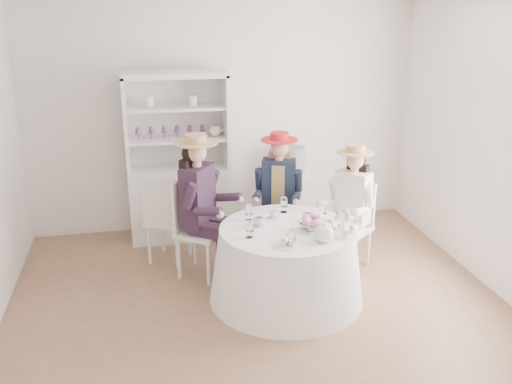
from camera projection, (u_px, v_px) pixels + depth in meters
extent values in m
plane|color=brown|center=(258.00, 303.00, 5.22)|extent=(4.50, 4.50, 0.00)
plane|color=silver|center=(223.00, 115.00, 6.63)|extent=(4.50, 0.00, 4.50)
plane|color=silver|center=(338.00, 269.00, 2.93)|extent=(4.50, 0.00, 4.50)
plane|color=silver|center=(499.00, 148.00, 5.20)|extent=(0.00, 4.50, 4.50)
cone|color=white|center=(286.00, 264.00, 5.22)|extent=(1.42, 1.42, 0.68)
cylinder|color=white|center=(287.00, 229.00, 5.10)|extent=(1.22, 1.22, 0.02)
cube|color=silver|center=(180.00, 203.00, 6.52)|extent=(1.19, 0.66, 0.84)
cube|color=silver|center=(175.00, 119.00, 6.39)|extent=(1.10, 0.29, 1.03)
cube|color=silver|center=(174.00, 74.00, 6.04)|extent=(1.19, 0.66, 0.06)
cube|color=silver|center=(126.00, 124.00, 6.11)|extent=(0.13, 0.42, 1.03)
cube|color=silver|center=(226.00, 120.00, 6.32)|extent=(0.13, 0.42, 1.03)
cube|color=silver|center=(177.00, 139.00, 6.28)|extent=(1.11, 0.60, 0.03)
cube|color=silver|center=(176.00, 108.00, 6.16)|extent=(1.11, 0.60, 0.03)
sphere|color=white|center=(215.00, 131.00, 6.33)|extent=(0.13, 0.13, 0.13)
cube|color=silver|center=(291.00, 200.00, 6.83)|extent=(0.54, 0.54, 0.69)
cylinder|color=black|center=(291.00, 160.00, 6.66)|extent=(0.41, 0.41, 0.31)
cube|color=silver|center=(201.00, 232.00, 5.61)|extent=(0.57, 0.57, 0.04)
cylinder|color=silver|center=(208.00, 264.00, 5.48)|extent=(0.04, 0.04, 0.45)
cylinder|color=silver|center=(224.00, 251.00, 5.77)|extent=(0.04, 0.04, 0.45)
cylinder|color=silver|center=(179.00, 258.00, 5.61)|extent=(0.04, 0.04, 0.45)
cylinder|color=silver|center=(195.00, 245.00, 5.89)|extent=(0.04, 0.04, 0.45)
cube|color=silver|center=(183.00, 203.00, 5.59)|extent=(0.25, 0.34, 0.51)
cube|color=black|center=(198.00, 196.00, 5.49)|extent=(0.38, 0.42, 0.60)
cube|color=black|center=(207.00, 230.00, 5.46)|extent=(0.36, 0.31, 0.12)
cylinder|color=black|center=(221.00, 262.00, 5.50)|extent=(0.10, 0.10, 0.47)
cylinder|color=black|center=(190.00, 196.00, 5.27)|extent=(0.20, 0.18, 0.28)
cube|color=black|center=(216.00, 223.00, 5.62)|extent=(0.36, 0.31, 0.12)
cylinder|color=black|center=(230.00, 254.00, 5.66)|extent=(0.10, 0.10, 0.47)
cylinder|color=black|center=(212.00, 183.00, 5.64)|extent=(0.20, 0.18, 0.28)
cylinder|color=#D8A889|center=(197.00, 164.00, 5.39)|extent=(0.09, 0.09, 0.08)
sphere|color=#D8A889|center=(196.00, 153.00, 5.35)|extent=(0.20, 0.20, 0.20)
sphere|color=black|center=(192.00, 154.00, 5.37)|extent=(0.20, 0.20, 0.20)
cube|color=black|center=(190.00, 178.00, 5.47)|extent=(0.21, 0.25, 0.39)
cylinder|color=tan|center=(196.00, 143.00, 5.32)|extent=(0.41, 0.41, 0.01)
cylinder|color=tan|center=(196.00, 139.00, 5.31)|extent=(0.21, 0.21, 0.08)
cube|color=silver|center=(278.00, 217.00, 6.08)|extent=(0.49, 0.49, 0.04)
cylinder|color=silver|center=(262.00, 241.00, 6.02)|extent=(0.03, 0.03, 0.42)
cylinder|color=silver|center=(291.00, 243.00, 5.99)|extent=(0.03, 0.03, 0.42)
cylinder|color=silver|center=(265.00, 230.00, 6.31)|extent=(0.03, 0.03, 0.42)
cylinder|color=silver|center=(293.00, 231.00, 6.28)|extent=(0.03, 0.03, 0.42)
cube|color=silver|center=(280.00, 189.00, 6.15)|extent=(0.35, 0.14, 0.48)
cube|color=#182031|center=(279.00, 185.00, 5.98)|extent=(0.39, 0.29, 0.56)
cube|color=tan|center=(279.00, 185.00, 5.98)|extent=(0.19, 0.24, 0.48)
cube|color=#182031|center=(269.00, 214.00, 5.95)|extent=(0.22, 0.35, 0.11)
cylinder|color=#182031|center=(268.00, 244.00, 5.92)|extent=(0.10, 0.10, 0.44)
cylinder|color=#182031|center=(260.00, 179.00, 5.94)|extent=(0.14, 0.19, 0.26)
cube|color=#182031|center=(286.00, 215.00, 5.93)|extent=(0.22, 0.35, 0.11)
cylinder|color=#182031|center=(284.00, 245.00, 5.90)|extent=(0.10, 0.10, 0.44)
cylinder|color=#182031|center=(298.00, 181.00, 5.90)|extent=(0.14, 0.19, 0.26)
cylinder|color=#D8A889|center=(279.00, 158.00, 5.88)|extent=(0.09, 0.09, 0.08)
sphere|color=#D8A889|center=(279.00, 148.00, 5.84)|extent=(0.18, 0.18, 0.18)
sphere|color=tan|center=(280.00, 148.00, 5.89)|extent=(0.18, 0.18, 0.18)
cube|color=tan|center=(280.00, 168.00, 6.00)|extent=(0.24, 0.15, 0.36)
cylinder|color=red|center=(279.00, 140.00, 5.82)|extent=(0.38, 0.38, 0.01)
cylinder|color=red|center=(279.00, 136.00, 5.80)|extent=(0.19, 0.19, 0.08)
cube|color=silver|center=(350.00, 229.00, 5.81)|extent=(0.52, 0.52, 0.04)
cylinder|color=silver|center=(329.00, 249.00, 5.85)|extent=(0.03, 0.03, 0.41)
cylinder|color=silver|center=(355.00, 257.00, 5.68)|extent=(0.03, 0.03, 0.41)
cylinder|color=silver|center=(344.00, 240.00, 6.07)|extent=(0.03, 0.03, 0.41)
cylinder|color=silver|center=(369.00, 247.00, 5.90)|extent=(0.03, 0.03, 0.41)
cube|color=silver|center=(359.00, 202.00, 5.85)|extent=(0.25, 0.28, 0.46)
cube|color=white|center=(353.00, 197.00, 5.71)|extent=(0.36, 0.37, 0.53)
cube|color=white|center=(338.00, 224.00, 5.75)|extent=(0.32, 0.29, 0.11)
cylinder|color=white|center=(330.00, 253.00, 5.74)|extent=(0.09, 0.09, 0.42)
cylinder|color=white|center=(335.00, 188.00, 5.77)|extent=(0.18, 0.17, 0.25)
cube|color=white|center=(352.00, 228.00, 5.65)|extent=(0.32, 0.29, 0.11)
cylinder|color=white|center=(344.00, 258.00, 5.65)|extent=(0.09, 0.09, 0.42)
cylinder|color=white|center=(369.00, 196.00, 5.55)|extent=(0.18, 0.17, 0.25)
cylinder|color=#D8A889|center=(354.00, 170.00, 5.61)|extent=(0.08, 0.08, 0.07)
sphere|color=#D8A889|center=(355.00, 160.00, 5.58)|extent=(0.18, 0.18, 0.18)
sphere|color=black|center=(357.00, 161.00, 5.62)|extent=(0.18, 0.18, 0.18)
cube|color=black|center=(357.00, 181.00, 5.71)|extent=(0.20, 0.22, 0.35)
cylinder|color=tan|center=(356.00, 152.00, 5.55)|extent=(0.37, 0.37, 0.01)
cylinder|color=tan|center=(356.00, 148.00, 5.54)|extent=(0.18, 0.18, 0.07)
cube|color=silver|center=(169.00, 220.00, 5.95)|extent=(0.54, 0.54, 0.04)
cylinder|color=silver|center=(190.00, 236.00, 6.12)|extent=(0.04, 0.04, 0.44)
cylinder|color=silver|center=(163.00, 233.00, 6.21)|extent=(0.04, 0.04, 0.44)
cylinder|color=silver|center=(177.00, 248.00, 5.84)|extent=(0.04, 0.04, 0.44)
cylinder|color=silver|center=(149.00, 244.00, 5.93)|extent=(0.04, 0.04, 0.44)
cube|color=silver|center=(160.00, 202.00, 5.70)|extent=(0.35, 0.21, 0.50)
imported|color=white|center=(258.00, 222.00, 5.13)|extent=(0.10, 0.10, 0.08)
imported|color=white|center=(273.00, 215.00, 5.31)|extent=(0.07, 0.07, 0.07)
imported|color=white|center=(307.00, 217.00, 5.26)|extent=(0.10, 0.10, 0.07)
imported|color=white|center=(311.00, 226.00, 5.07)|extent=(0.29, 0.29, 0.05)
sphere|color=pink|center=(320.00, 221.00, 5.03)|extent=(0.07, 0.07, 0.07)
sphere|color=white|center=(318.00, 219.00, 5.06)|extent=(0.07, 0.07, 0.07)
sphere|color=pink|center=(315.00, 219.00, 5.08)|extent=(0.07, 0.07, 0.07)
sphere|color=white|center=(311.00, 219.00, 5.08)|extent=(0.07, 0.07, 0.07)
sphere|color=pink|center=(308.00, 220.00, 5.06)|extent=(0.07, 0.07, 0.07)
sphere|color=white|center=(307.00, 221.00, 5.03)|extent=(0.07, 0.07, 0.07)
sphere|color=pink|center=(308.00, 222.00, 5.00)|extent=(0.07, 0.07, 0.07)
sphere|color=white|center=(311.00, 223.00, 4.97)|extent=(0.07, 0.07, 0.07)
sphere|color=pink|center=(315.00, 224.00, 4.97)|extent=(0.07, 0.07, 0.07)
sphere|color=white|center=(318.00, 223.00, 4.98)|extent=(0.07, 0.07, 0.07)
sphere|color=pink|center=(320.00, 222.00, 5.00)|extent=(0.07, 0.07, 0.07)
sphere|color=white|center=(324.00, 233.00, 4.80)|extent=(0.17, 0.17, 0.17)
cylinder|color=white|center=(336.00, 231.00, 4.82)|extent=(0.10, 0.03, 0.08)
cylinder|color=white|center=(325.00, 224.00, 4.78)|extent=(0.04, 0.04, 0.02)
cylinder|color=white|center=(287.00, 245.00, 4.75)|extent=(0.24, 0.24, 0.01)
cube|color=beige|center=(282.00, 244.00, 4.71)|extent=(0.06, 0.04, 0.03)
cube|color=beige|center=(287.00, 241.00, 4.74)|extent=(0.06, 0.05, 0.03)
cube|color=beige|center=(292.00, 241.00, 4.77)|extent=(0.07, 0.06, 0.03)
cube|color=beige|center=(284.00, 239.00, 4.77)|extent=(0.07, 0.07, 0.03)
cube|color=beige|center=(292.00, 244.00, 4.71)|extent=(0.06, 0.07, 0.03)
cylinder|color=white|center=(343.00, 234.00, 4.96)|extent=(0.24, 0.24, 0.01)
cylinder|color=white|center=(343.00, 226.00, 4.94)|extent=(0.02, 0.02, 0.16)
cylinder|color=white|center=(344.00, 218.00, 4.91)|extent=(0.18, 0.18, 0.01)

